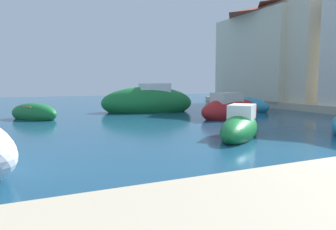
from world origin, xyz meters
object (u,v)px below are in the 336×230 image
Objects in this scene: moored_boat_1 at (231,110)px; moored_boat_3 at (148,102)px; moored_boat_7 at (247,106)px; moored_boat_4 at (240,127)px; waterfront_building_annex at (295,48)px; waterfront_building_far at (271,52)px; moored_boat_2 at (34,113)px.

moored_boat_1 is 6.16m from moored_boat_3.
moored_boat_1 is 5.16m from moored_boat_7.
moored_boat_4 is at bearing -47.25° from moored_boat_7.
waterfront_building_annex reaches higher than waterfront_building_far.
moored_boat_4 is (-0.34, -10.54, -0.29)m from moored_boat_3.
waterfront_building_annex is at bearing -90.00° from waterfront_building_far.
moored_boat_2 is 0.86× the size of moored_boat_4.
moored_boat_3 reaches higher than moored_boat_4.
waterfront_building_far reaches higher than moored_boat_2.
moored_boat_7 reaches higher than moored_boat_2.
moored_boat_1 is 0.49× the size of waterfront_building_far.
moored_boat_1 is at bearing -153.53° from waterfront_building_annex.
moored_boat_1 reaches higher than moored_boat_7.
moored_boat_3 is 10.55m from moored_boat_4.
moored_boat_4 is 0.43× the size of waterfront_building_annex.
moored_boat_1 is 0.52× the size of waterfront_building_annex.
moored_boat_4 reaches higher than moored_boat_2.
moored_boat_4 is at bearing -132.73° from moored_boat_1.
waterfront_building_annex reaches higher than moored_boat_7.
waterfront_building_annex is at bearing -170.33° from moored_boat_3.
moored_boat_1 is 1.40× the size of moored_boat_2.
moored_boat_4 is at bearing 100.19° from moored_boat_3.
moored_boat_1 is 1.20× the size of moored_boat_4.
moored_boat_7 is 0.43× the size of waterfront_building_far.
moored_boat_2 is 0.37× the size of waterfront_building_annex.
waterfront_building_far is at bearing -120.84° from moored_boat_2.
waterfront_building_annex reaches higher than moored_boat_3.
moored_boat_1 is 1.13× the size of moored_boat_7.
moored_boat_7 is at bearing 175.43° from moored_boat_3.
moored_boat_4 is (6.83, -9.07, 0.05)m from moored_boat_2.
moored_boat_2 is 11.35m from moored_boat_4.
waterfront_building_annex is (13.08, 10.02, 4.44)m from moored_boat_4.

